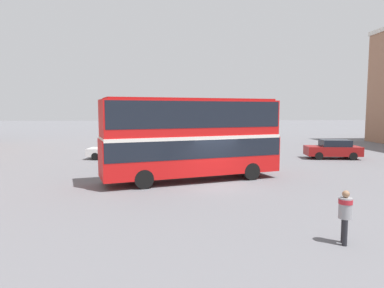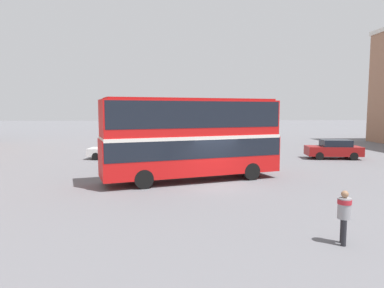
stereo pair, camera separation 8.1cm
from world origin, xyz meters
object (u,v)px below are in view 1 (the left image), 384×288
(double_decker_bus, at_px, (192,134))
(parked_car_kerb_near, at_px, (333,149))
(pedestrian_foreground, at_px, (345,211))
(parked_car_kerb_far, at_px, (192,145))
(parked_car_side_street, at_px, (114,150))

(double_decker_bus, xyz_separation_m, parked_car_kerb_near, (12.72, 8.02, -1.91))
(pedestrian_foreground, bearing_deg, parked_car_kerb_far, -61.64)
(parked_car_side_street, bearing_deg, pedestrian_foreground, 124.32)
(double_decker_bus, xyz_separation_m, parked_car_kerb_far, (1.09, 12.30, -1.89))
(double_decker_bus, xyz_separation_m, pedestrian_foreground, (3.84, -9.95, -1.70))
(double_decker_bus, bearing_deg, parked_car_side_street, 105.72)
(double_decker_bus, height_order, parked_car_side_street, double_decker_bus)
(pedestrian_foreground, bearing_deg, double_decker_bus, -47.58)
(pedestrian_foreground, xyz_separation_m, parked_car_kerb_near, (8.88, 17.97, -0.21))
(double_decker_bus, height_order, pedestrian_foreground, double_decker_bus)
(pedestrian_foreground, distance_m, parked_car_kerb_far, 22.42)
(pedestrian_foreground, height_order, parked_car_kerb_near, pedestrian_foreground)
(parked_car_kerb_near, height_order, parked_car_side_street, parked_car_kerb_near)
(pedestrian_foreground, height_order, parked_car_side_street, pedestrian_foreground)
(parked_car_kerb_near, distance_m, parked_car_side_street, 18.58)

